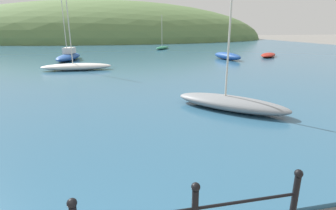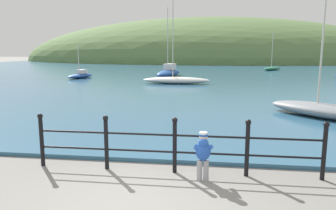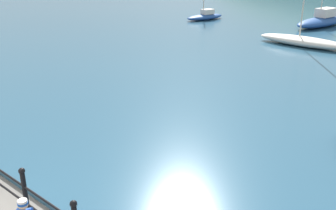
{
  "view_description": "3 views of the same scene",
  "coord_description": "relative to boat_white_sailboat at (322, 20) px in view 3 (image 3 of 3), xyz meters",
  "views": [
    {
      "loc": [
        1.03,
        -1.26,
        3.11
      ],
      "look_at": [
        2.48,
        5.41,
        1.07
      ],
      "focal_mm": 28.0,
      "sensor_mm": 36.0,
      "label": 1
    },
    {
      "loc": [
        1.26,
        -5.15,
        2.61
      ],
      "look_at": [
        -0.16,
        5.13,
        0.84
      ],
      "focal_mm": 35.0,
      "sensor_mm": 36.0,
      "label": 2
    },
    {
      "loc": [
        6.42,
        -1.42,
        4.82
      ],
      "look_at": [
        0.21,
        5.84,
        1.04
      ],
      "focal_mm": 42.0,
      "sensor_mm": 36.0,
      "label": 3
    }
  ],
  "objects": [
    {
      "name": "boat_blue_hull",
      "position": [
        1.41,
        -6.33,
        -0.12
      ],
      "size": [
        4.95,
        1.3,
        5.93
      ],
      "color": "silver",
      "rests_on": "water"
    },
    {
      "name": "iron_railing",
      "position": [
        3.32,
        -23.57,
        0.15
      ],
      "size": [
        6.14,
        0.12,
        1.21
      ],
      "color": "black",
      "rests_on": "ground"
    },
    {
      "name": "boat_white_sailboat",
      "position": [
        0.0,
        0.0,
        0.0
      ],
      "size": [
        2.4,
        5.27,
        6.2
      ],
      "color": "#1E4793",
      "rests_on": "water"
    },
    {
      "name": "boat_green_fishing",
      "position": [
        -7.45,
        -2.78,
        -0.14
      ],
      "size": [
        1.83,
        3.28,
        2.87
      ],
      "color": "#1E4793",
      "rests_on": "water"
    }
  ]
}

